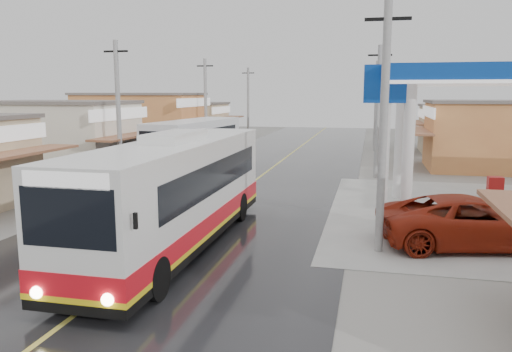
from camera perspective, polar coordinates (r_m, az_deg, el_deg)
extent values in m
plane|color=slate|center=(18.33, -8.81, -7.02)|extent=(120.00, 120.00, 0.00)
cube|color=black|center=(32.41, 1.00, 0.30)|extent=(12.00, 90.00, 0.02)
cube|color=#D8CC4C|center=(32.40, 1.00, 0.32)|extent=(0.15, 90.00, 0.01)
cylinder|color=white|center=(25.46, 16.04, 3.64)|extent=(0.44, 0.44, 5.50)
cylinder|color=white|center=(19.51, 16.94, 1.94)|extent=(0.44, 0.44, 5.50)
cube|color=#B21919|center=(23.29, 25.60, -1.91)|extent=(0.60, 0.45, 1.50)
cube|color=white|center=(19.44, 14.62, 2.76)|extent=(0.25, 0.25, 6.00)
cube|color=#0A3792|center=(19.32, 14.93, 10.14)|extent=(1.80, 0.30, 1.40)
cube|color=silver|center=(16.81, -9.06, -1.19)|extent=(2.58, 12.28, 3.02)
cube|color=black|center=(17.17, -8.92, -6.48)|extent=(2.60, 12.30, 0.31)
cube|color=red|center=(17.04, -8.96, -4.83)|extent=(2.62, 12.32, 0.56)
cube|color=yellow|center=(17.13, -8.93, -5.92)|extent=(2.63, 12.33, 0.14)
cube|color=black|center=(17.22, -8.45, 0.20)|extent=(2.61, 9.72, 1.02)
cube|color=black|center=(11.43, -20.63, -4.48)|extent=(2.26, 0.12, 1.33)
cube|color=black|center=(22.44, -3.26, 2.69)|extent=(2.26, 0.12, 1.13)
cube|color=white|center=(11.27, -20.87, -0.43)|extent=(2.06, 0.12, 0.36)
cube|color=silver|center=(16.58, -9.21, 4.47)|extent=(1.23, 3.07, 0.31)
cylinder|color=black|center=(14.01, -19.98, -10.21)|extent=(0.36, 1.13, 1.13)
cylinder|color=black|center=(12.97, -11.40, -11.41)|extent=(0.36, 1.13, 1.13)
cylinder|color=black|center=(21.06, -7.84, -3.20)|extent=(0.36, 1.13, 1.13)
cylinder|color=black|center=(20.38, -1.89, -3.54)|extent=(0.36, 1.13, 1.13)
sphere|color=#FFF2CC|center=(12.38, -23.77, -12.07)|extent=(0.29, 0.29, 0.29)
sphere|color=#FFF2CC|center=(11.47, -16.58, -13.37)|extent=(0.29, 0.29, 0.29)
cube|color=black|center=(12.47, -25.47, -3.91)|extent=(0.08, 0.08, 0.36)
cube|color=black|center=(10.95, -13.61, -5.01)|extent=(0.08, 0.08, 0.36)
cube|color=silver|center=(34.07, -7.02, 4.01)|extent=(3.64, 10.26, 2.79)
cube|color=navy|center=(34.17, -6.98, 2.42)|extent=(3.68, 10.31, 1.12)
cube|color=black|center=(34.04, -7.03, 4.66)|extent=(3.51, 8.60, 1.01)
cube|color=black|center=(29.64, -11.17, 3.85)|extent=(2.38, 0.35, 1.23)
cylinder|color=black|center=(31.66, -11.74, 0.92)|extent=(0.44, 1.14, 1.12)
cylinder|color=black|center=(30.52, -7.77, 0.72)|extent=(0.44, 1.14, 1.12)
cylinder|color=black|center=(37.95, -6.33, 2.45)|extent=(0.44, 1.14, 1.12)
cylinder|color=black|center=(37.00, -2.89, 2.32)|extent=(0.44, 1.14, 1.12)
imported|color=maroon|center=(18.45, 23.50, -4.81)|extent=(6.71, 4.12, 1.73)
imported|color=black|center=(24.19, -12.25, -1.78)|extent=(1.32, 2.18, 1.08)
imported|color=#226736|center=(23.84, -12.56, -0.05)|extent=(0.76, 0.61, 1.80)
cube|color=#26262D|center=(26.71, -18.27, -0.25)|extent=(1.26, 1.90, 1.21)
cube|color=brown|center=(26.62, -18.34, 1.14)|extent=(1.31, 1.95, 0.09)
cylinder|color=black|center=(26.59, -20.12, -1.72)|extent=(0.18, 0.56, 0.56)
cylinder|color=black|center=(27.69, -18.72, -1.21)|extent=(0.18, 0.56, 0.56)
cylinder|color=black|center=(25.83, -18.03, -1.92)|extent=(0.13, 0.56, 0.56)
torus|color=black|center=(27.81, -17.18, -1.43)|extent=(0.91, 0.91, 0.23)
torus|color=black|center=(27.77, -17.21, -0.96)|extent=(0.91, 0.91, 0.23)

